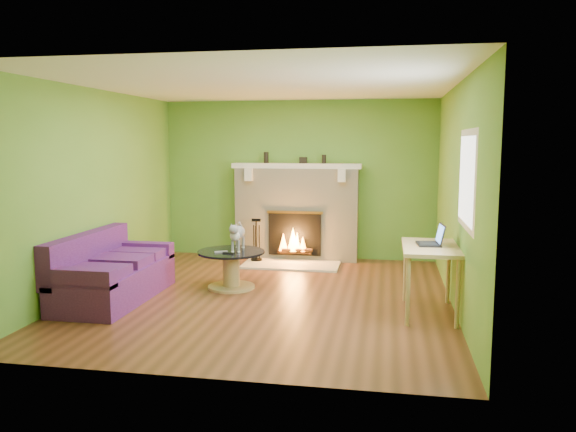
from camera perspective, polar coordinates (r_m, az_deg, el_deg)
name	(u,v)px	position (r m, az deg, el deg)	size (l,w,h in m)	color
floor	(267,296)	(7.11, -2.18, -8.16)	(5.00, 5.00, 0.00)	#562E18
ceiling	(266,85)	(6.88, -2.29, 13.18)	(5.00, 5.00, 0.00)	white
wall_back	(298,180)	(9.32, 1.07, 3.70)	(5.00, 5.00, 0.00)	#588F2F
wall_front	(198,221)	(4.48, -9.09, -0.53)	(5.00, 5.00, 0.00)	#588F2F
wall_left	(96,190)	(7.68, -18.88, 2.48)	(5.00, 5.00, 0.00)	#588F2F
wall_right	(457,196)	(6.76, 16.75, 1.94)	(5.00, 5.00, 0.00)	#588F2F
window_frame	(467,180)	(5.85, 17.74, 3.53)	(1.20, 1.20, 0.00)	silver
window_pane	(466,180)	(5.85, 17.66, 3.54)	(1.06, 1.06, 0.00)	white
fireplace	(297,213)	(9.19, 0.88, 0.34)	(2.10, 0.46, 1.58)	beige
hearth	(291,265)	(8.82, 0.32, -4.96)	(1.50, 0.75, 0.03)	beige
mantel	(296,166)	(9.11, 0.86, 5.12)	(2.10, 0.28, 0.08)	silver
sofa	(111,274)	(7.25, -17.56, -5.62)	(0.86, 1.82, 0.82)	#44175B
coffee_table	(231,267)	(7.47, -5.79, -5.15)	(0.88, 0.88, 0.50)	tan
desk	(430,254)	(6.45, 14.27, -3.78)	(0.61, 1.05, 0.78)	tan
cat	(238,236)	(7.42, -5.13, -2.03)	(0.23, 0.62, 0.39)	slate
remote_silver	(221,252)	(7.34, -6.82, -3.63)	(0.17, 0.04, 0.02)	gray
remote_black	(229,253)	(7.25, -6.05, -3.77)	(0.16, 0.04, 0.02)	black
laptop	(429,234)	(6.46, 14.12, -1.80)	(0.28, 0.33, 0.24)	black
fire_tools	(256,239)	(9.01, -3.24, -2.39)	(0.18, 0.18, 0.68)	black
mantel_vase_left	(266,158)	(9.23, -2.23, 5.96)	(0.08, 0.08, 0.18)	black
mantel_vase_right	(324,159)	(9.07, 3.67, 5.79)	(0.07, 0.07, 0.14)	black
mantel_box	(303,160)	(9.12, 1.56, 5.69)	(0.12, 0.08, 0.10)	black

